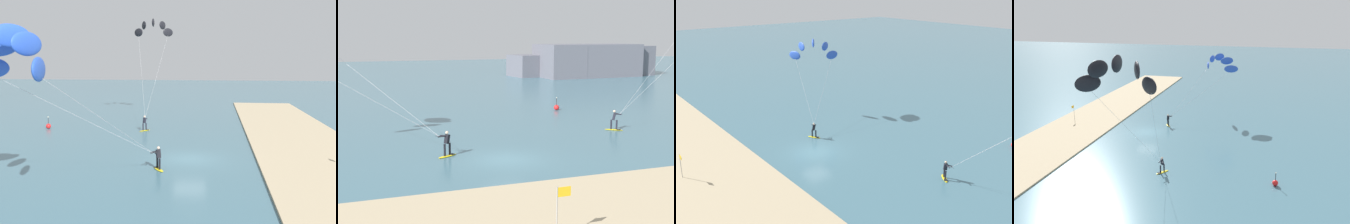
% 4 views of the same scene
% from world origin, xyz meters
% --- Properties ---
extents(ground_plane, '(240.00, 240.00, 0.00)m').
position_xyz_m(ground_plane, '(0.00, 0.00, 0.00)').
color(ground_plane, '#426B7A').
extents(sand_strip, '(80.00, 9.62, 0.16)m').
position_xyz_m(sand_strip, '(0.00, -9.96, 0.08)').
color(sand_strip, tan).
rests_on(sand_strip, ground).
extents(kitesurfer_nearshore, '(11.77, 9.41, 9.40)m').
position_xyz_m(kitesurfer_nearshore, '(-11.66, 7.61, 7.79)').
color(kitesurfer_nearshore, yellow).
rests_on(kitesurfer_nearshore, ground).
extents(kitesurfer_mid_water, '(13.12, 5.42, 13.24)m').
position_xyz_m(kitesurfer_mid_water, '(22.44, 6.51, 11.55)').
color(kitesurfer_mid_water, yellow).
rests_on(kitesurfer_mid_water, ground).
extents(marker_buoy, '(0.56, 0.56, 1.38)m').
position_xyz_m(marker_buoy, '(11.58, 16.77, 0.30)').
color(marker_buoy, red).
rests_on(marker_buoy, ground).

